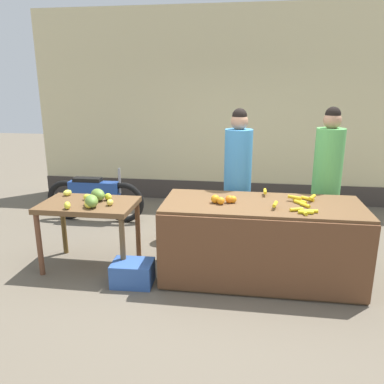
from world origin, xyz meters
name	(u,v)px	position (x,y,z in m)	size (l,w,h in m)	color
ground_plane	(213,274)	(0.00, 0.00, 0.00)	(24.00, 24.00, 0.00)	#665B4C
market_wall_back	(230,110)	(0.00, 3.03, 1.68)	(7.17, 0.23, 3.42)	beige
fruit_stall_counter	(261,241)	(0.52, -0.01, 0.44)	(2.14, 0.91, 0.88)	brown
side_table_wooden	(89,211)	(-1.46, 0.00, 0.69)	(1.08, 0.69, 0.80)	brown
banana_bunch_pile	(298,203)	(0.88, -0.05, 0.91)	(0.57, 0.75, 0.07)	gold
orange_pile	(224,199)	(0.11, -0.07, 0.92)	(0.27, 0.16, 0.09)	orange
mango_papaya_pile	(92,198)	(-1.39, -0.03, 0.86)	(0.75, 0.62, 0.14)	yellow
vendor_woman_blue_shirt	(237,182)	(0.23, 0.69, 0.93)	(0.34, 0.34, 1.84)	#33333D
vendor_woman_green_shirt	(326,183)	(1.31, 0.74, 0.94)	(0.34, 0.34, 1.86)	#33333D
parked_motorcycle	(95,197)	(-2.03, 1.52, 0.40)	(1.60, 0.18, 0.88)	black
produce_crate	(133,273)	(-0.85, -0.36, 0.13)	(0.44, 0.32, 0.26)	#3359A5
produce_sack	(171,222)	(-0.67, 0.88, 0.27)	(0.36, 0.30, 0.54)	tan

